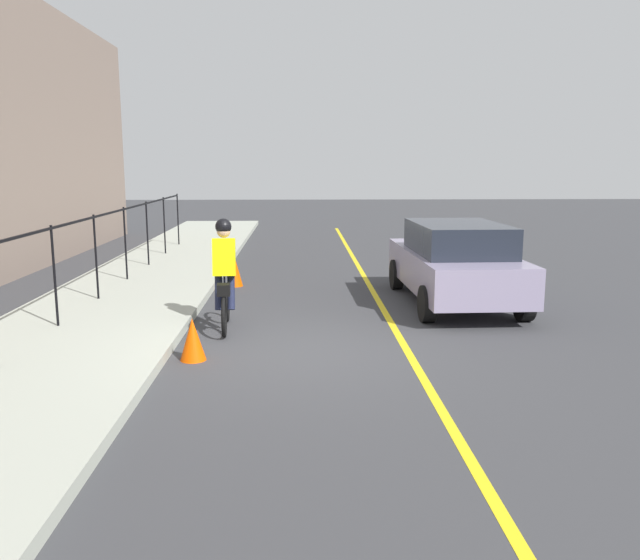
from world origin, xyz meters
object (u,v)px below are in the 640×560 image
object	(u,v)px
cyclist_lead	(225,275)
patrol_sedan	(455,262)
traffic_cone_near	(235,271)
traffic_cone_far	(193,339)

from	to	relation	value
cyclist_lead	patrol_sedan	bearing A→B (deg)	-69.42
traffic_cone_near	cyclist_lead	bearing A→B (deg)	-176.59
cyclist_lead	traffic_cone_near	world-z (taller)	cyclist_lead
patrol_sedan	traffic_cone_near	size ratio (longest dim) A/B	6.41
patrol_sedan	cyclist_lead	bearing A→B (deg)	112.65
patrol_sedan	traffic_cone_near	bearing A→B (deg)	64.45
cyclist_lead	patrol_sedan	world-z (taller)	cyclist_lead
traffic_cone_far	cyclist_lead	bearing A→B (deg)	-9.40
cyclist_lead	traffic_cone_near	xyz separation A→B (m)	(3.86, 0.23, -0.56)
cyclist_lead	traffic_cone_far	world-z (taller)	cyclist_lead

